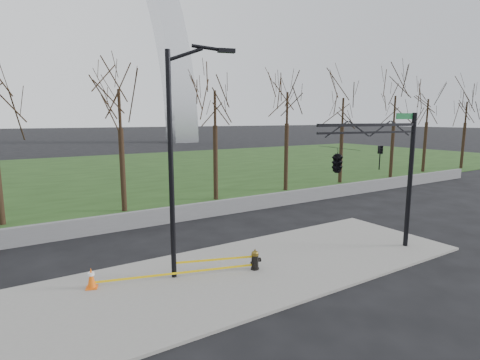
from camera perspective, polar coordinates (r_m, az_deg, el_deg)
ground at (r=14.79m, az=1.93°, el=-13.57°), size 500.00×500.00×0.00m
sidewalk at (r=14.77m, az=1.93°, el=-13.39°), size 18.00×6.00×0.10m
grass_strip at (r=42.35m, az=-21.55°, el=0.89°), size 120.00×40.00×0.06m
guardrail at (r=21.39m, az=-10.25°, el=-5.19°), size 60.00×0.30×0.90m
tree_row at (r=28.16m, az=1.92°, el=6.28°), size 62.26×4.00×8.53m
fire_hydrant at (r=14.52m, az=2.32°, el=-12.05°), size 0.48×0.32×0.78m
traffic_cone at (r=13.96m, az=-21.65°, el=-13.66°), size 0.46×0.46×0.71m
street_light at (r=13.12m, az=-9.52°, el=4.57°), size 2.34×0.81×8.21m
traffic_signal_mast at (r=15.62m, az=16.76°, el=3.03°), size 5.06×2.53×6.00m
caution_tape at (r=14.05m, az=-7.43°, el=-13.16°), size 5.56×1.63×0.41m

